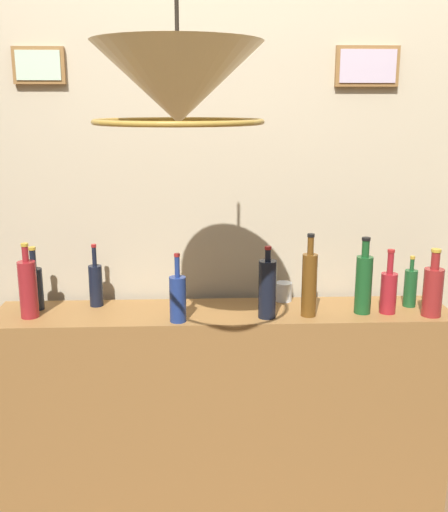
# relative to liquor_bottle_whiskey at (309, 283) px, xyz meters

# --- Properties ---
(panelled_rear_partition) EXTENTS (3.38, 0.15, 2.75)m
(panelled_rear_partition) POSITION_rel_liquor_bottle_whiskey_xyz_m (-0.34, 0.32, 0.35)
(panelled_rear_partition) COLOR #BCAD8E
(panelled_rear_partition) RESTS_ON ground
(bar_shelf_unit) EXTENTS (1.91, 0.34, 0.96)m
(bar_shelf_unit) POSITION_rel_liquor_bottle_whiskey_xyz_m (-0.35, 0.07, -0.62)
(bar_shelf_unit) COLOR olive
(bar_shelf_unit) RESTS_ON ground
(liquor_bottle_whiskey) EXTENTS (0.06, 0.06, 0.34)m
(liquor_bottle_whiskey) POSITION_rel_liquor_bottle_whiskey_xyz_m (0.00, 0.00, 0.00)
(liquor_bottle_whiskey) COLOR brown
(liquor_bottle_whiskey) RESTS_ON bar_shelf_unit
(liquor_bottle_port) EXTENTS (0.06, 0.06, 0.27)m
(liquor_bottle_port) POSITION_rel_liquor_bottle_whiskey_xyz_m (-0.89, 0.17, -0.04)
(liquor_bottle_port) COLOR black
(liquor_bottle_port) RESTS_ON bar_shelf_unit
(liquor_bottle_rum) EXTENTS (0.07, 0.07, 0.30)m
(liquor_bottle_rum) POSITION_rel_liquor_bottle_whiskey_xyz_m (-0.17, -0.01, -0.02)
(liquor_bottle_rum) COLOR black
(liquor_bottle_rum) RESTS_ON bar_shelf_unit
(liquor_bottle_brandy) EXTENTS (0.07, 0.07, 0.27)m
(liquor_bottle_brandy) POSITION_rel_liquor_bottle_whiskey_xyz_m (0.33, 0.02, -0.04)
(liquor_bottle_brandy) COLOR maroon
(liquor_bottle_brandy) RESTS_ON bar_shelf_unit
(liquor_bottle_amaro) EXTENTS (0.05, 0.05, 0.22)m
(liquor_bottle_amaro) POSITION_rel_liquor_bottle_whiskey_xyz_m (0.45, 0.10, -0.05)
(liquor_bottle_amaro) COLOR #194E24
(liquor_bottle_amaro) RESTS_ON bar_shelf_unit
(liquor_bottle_gin) EXTENTS (0.07, 0.07, 0.31)m
(liquor_bottle_gin) POSITION_rel_liquor_bottle_whiskey_xyz_m (-1.14, 0.03, -0.02)
(liquor_bottle_gin) COLOR maroon
(liquor_bottle_gin) RESTS_ON bar_shelf_unit
(liquor_bottle_vodka) EXTENTS (0.07, 0.07, 0.27)m
(liquor_bottle_vodka) POSITION_rel_liquor_bottle_whiskey_xyz_m (-1.13, 0.13, -0.04)
(liquor_bottle_vodka) COLOR black
(liquor_bottle_vodka) RESTS_ON bar_shelf_unit
(liquor_bottle_sherry) EXTENTS (0.07, 0.07, 0.32)m
(liquor_bottle_sherry) POSITION_rel_liquor_bottle_whiskey_xyz_m (0.23, 0.03, -0.01)
(liquor_bottle_sherry) COLOR #174B20
(liquor_bottle_sherry) RESTS_ON bar_shelf_unit
(liquor_bottle_vermouth) EXTENTS (0.08, 0.08, 0.28)m
(liquor_bottle_vermouth) POSITION_rel_liquor_bottle_whiskey_xyz_m (0.50, -0.02, -0.03)
(liquor_bottle_vermouth) COLOR maroon
(liquor_bottle_vermouth) RESTS_ON bar_shelf_unit
(liquor_bottle_scotch) EXTENTS (0.07, 0.07, 0.28)m
(liquor_bottle_scotch) POSITION_rel_liquor_bottle_whiskey_xyz_m (-0.53, -0.04, -0.04)
(liquor_bottle_scotch) COLOR navy
(liquor_bottle_scotch) RESTS_ON bar_shelf_unit
(glass_tumbler_rocks) EXTENTS (0.07, 0.07, 0.08)m
(glass_tumbler_rocks) POSITION_rel_liquor_bottle_whiskey_xyz_m (-0.07, 0.20, -0.10)
(glass_tumbler_rocks) COLOR silver
(glass_tumbler_rocks) RESTS_ON bar_shelf_unit
(pendant_lamp) EXTENTS (0.50, 0.50, 0.61)m
(pendant_lamp) POSITION_rel_liquor_bottle_whiskey_xyz_m (-0.50, -0.54, 0.76)
(pendant_lamp) COLOR beige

